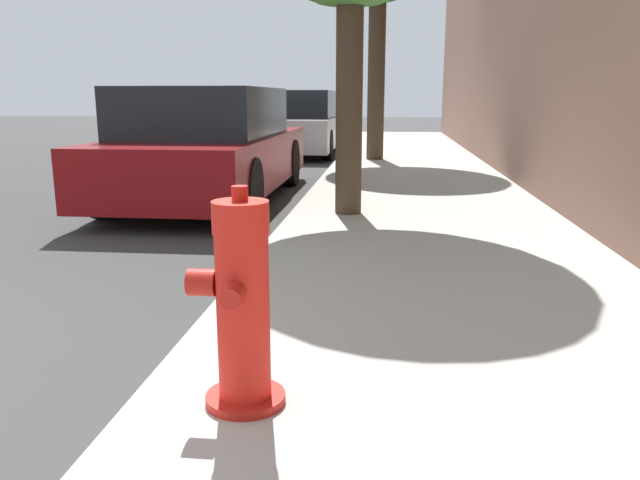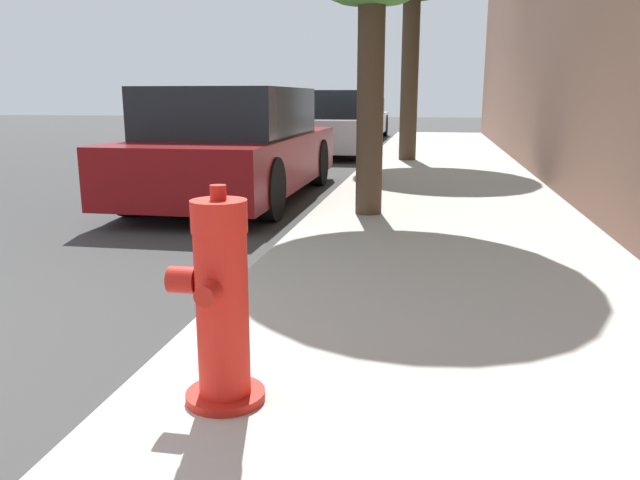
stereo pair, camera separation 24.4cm
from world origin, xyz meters
TOP-DOWN VIEW (x-y plane):
  - fire_hydrant at (2.47, 0.33)m, footprint 0.37×0.38m
  - parked_car_near at (0.76, 5.87)m, footprint 1.79×4.55m
  - parked_car_mid at (0.92, 12.49)m, footprint 1.84×4.35m
  - parked_car_far at (0.81, 18.19)m, footprint 1.73×3.97m

SIDE VIEW (x-z plane):
  - fire_hydrant at x=2.47m, z-range 0.09..0.95m
  - parked_car_far at x=0.81m, z-range -0.01..1.26m
  - parked_car_near at x=0.76m, z-range -0.02..1.39m
  - parked_car_mid at x=0.92m, z-range -0.03..1.41m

